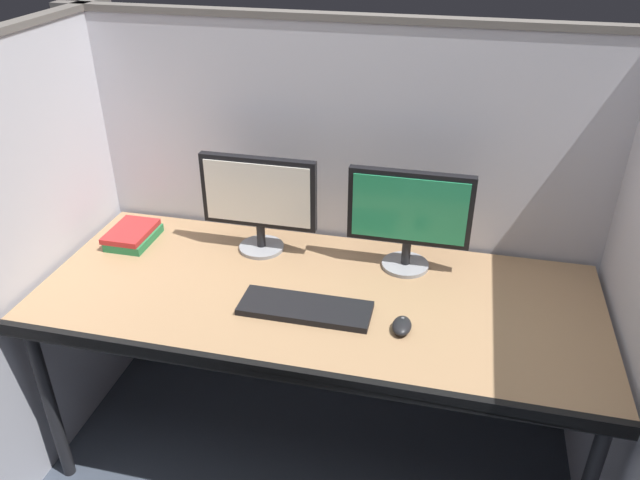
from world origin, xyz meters
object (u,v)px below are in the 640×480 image
(keyboard_main, at_px, (305,308))
(book_stack, at_px, (133,235))
(desk, at_px, (316,307))
(monitor_left, at_px, (259,198))
(monitor_right, at_px, (409,214))
(computer_mouse, at_px, (402,326))

(keyboard_main, relative_size, book_stack, 2.05)
(desk, height_order, keyboard_main, keyboard_main)
(monitor_left, height_order, monitor_right, same)
(monitor_left, relative_size, monitor_right, 1.00)
(monitor_left, xyz_separation_m, monitor_right, (0.55, -0.00, 0.00))
(keyboard_main, height_order, book_stack, book_stack)
(desk, bearing_deg, monitor_right, 42.33)
(desk, xyz_separation_m, computer_mouse, (0.30, -0.12, 0.07))
(monitor_right, distance_m, computer_mouse, 0.42)
(monitor_right, bearing_deg, monitor_left, 179.90)
(keyboard_main, xyz_separation_m, book_stack, (-0.77, 0.29, 0.02))
(desk, relative_size, monitor_left, 4.42)
(monitor_left, bearing_deg, desk, -42.43)
(desk, distance_m, book_stack, 0.81)
(desk, bearing_deg, monitor_left, 137.57)
(monitor_left, bearing_deg, keyboard_main, -52.90)
(computer_mouse, relative_size, book_stack, 0.46)
(keyboard_main, bearing_deg, monitor_right, 50.42)
(monitor_left, xyz_separation_m, keyboard_main, (0.26, -0.35, -0.20))
(keyboard_main, bearing_deg, computer_mouse, -5.15)
(monitor_left, bearing_deg, book_stack, -173.74)
(computer_mouse, xyz_separation_m, book_stack, (-1.08, 0.32, 0.01))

